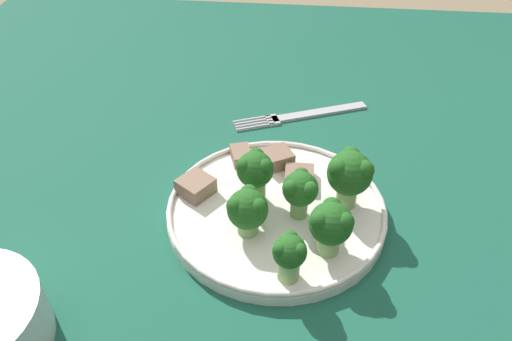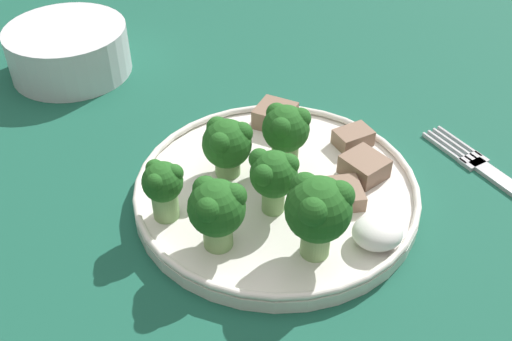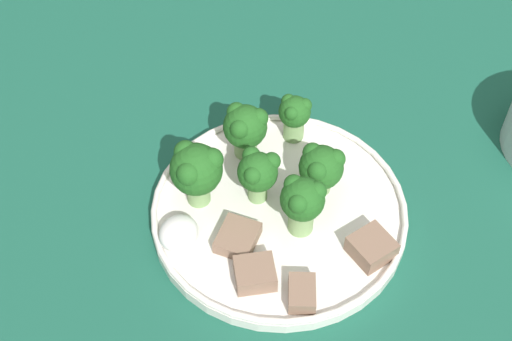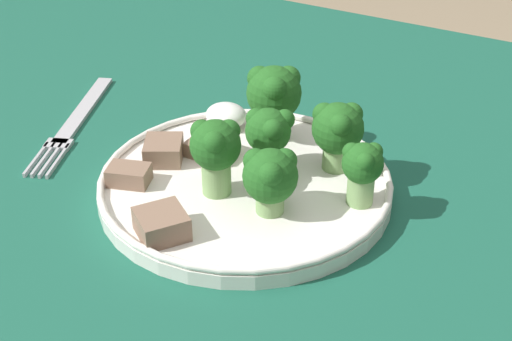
# 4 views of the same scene
# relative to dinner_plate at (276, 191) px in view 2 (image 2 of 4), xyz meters

# --- Properties ---
(table) EXTENTS (1.30, 1.07, 0.77)m
(table) POSITION_rel_dinner_plate_xyz_m (-0.02, 0.09, -0.10)
(table) COLOR #195642
(table) RESTS_ON ground_plane
(dinner_plate) EXTENTS (0.24, 0.24, 0.02)m
(dinner_plate) POSITION_rel_dinner_plate_xyz_m (0.00, 0.00, 0.00)
(dinner_plate) COLOR white
(dinner_plate) RESTS_ON table
(fork) EXTENTS (0.09, 0.19, 0.00)m
(fork) POSITION_rel_dinner_plate_xyz_m (0.21, -0.02, -0.01)
(fork) COLOR #B2B2B7
(fork) RESTS_ON table
(cream_bowl) EXTENTS (0.13, 0.13, 0.05)m
(cream_bowl) POSITION_rel_dinner_plate_xyz_m (-0.19, 0.25, 0.02)
(cream_bowl) COLOR silver
(cream_bowl) RESTS_ON table
(broccoli_floret_near_rim_left) EXTENTS (0.04, 0.04, 0.06)m
(broccoli_floret_near_rim_left) POSITION_rel_dinner_plate_xyz_m (0.01, 0.02, 0.04)
(broccoli_floret_near_rim_left) COLOR #7FA866
(broccoli_floret_near_rim_left) RESTS_ON dinner_plate
(broccoli_floret_center_left) EXTENTS (0.04, 0.04, 0.05)m
(broccoli_floret_center_left) POSITION_rel_dinner_plate_xyz_m (-0.04, 0.03, 0.03)
(broccoli_floret_center_left) COLOR #7FA866
(broccoli_floret_center_left) RESTS_ON dinner_plate
(broccoli_floret_back_left) EXTENTS (0.05, 0.05, 0.07)m
(broccoli_floret_back_left) POSITION_rel_dinner_plate_xyz_m (0.01, -0.08, 0.05)
(broccoli_floret_back_left) COLOR #7FA866
(broccoli_floret_back_left) RESTS_ON dinner_plate
(broccoli_floret_front_left) EXTENTS (0.03, 0.03, 0.05)m
(broccoli_floret_front_left) POSITION_rel_dinner_plate_xyz_m (-0.09, -0.02, 0.04)
(broccoli_floret_front_left) COLOR #7FA866
(broccoli_floret_front_left) RESTS_ON dinner_plate
(broccoli_floret_center_back) EXTENTS (0.04, 0.04, 0.06)m
(broccoli_floret_center_back) POSITION_rel_dinner_plate_xyz_m (-0.01, -0.02, 0.04)
(broccoli_floret_center_back) COLOR #7FA866
(broccoli_floret_center_back) RESTS_ON dinner_plate
(broccoli_floret_mid_cluster) EXTENTS (0.04, 0.04, 0.06)m
(broccoli_floret_mid_cluster) POSITION_rel_dinner_plate_xyz_m (-0.06, -0.06, 0.04)
(broccoli_floret_mid_cluster) COLOR #7FA866
(broccoli_floret_mid_cluster) RESTS_ON dinner_plate
(meat_slice_front_slice) EXTENTS (0.04, 0.05, 0.02)m
(meat_slice_front_slice) POSITION_rel_dinner_plate_xyz_m (0.08, 0.01, 0.01)
(meat_slice_front_slice) COLOR #846651
(meat_slice_front_slice) RESTS_ON dinner_plate
(meat_slice_middle_slice) EXTENTS (0.05, 0.05, 0.02)m
(meat_slice_middle_slice) POSITION_rel_dinner_plate_xyz_m (0.02, 0.09, 0.01)
(meat_slice_middle_slice) COLOR #846651
(meat_slice_middle_slice) RESTS_ON dinner_plate
(meat_slice_rear_slice) EXTENTS (0.04, 0.03, 0.02)m
(meat_slice_rear_slice) POSITION_rel_dinner_plate_xyz_m (0.08, 0.05, 0.01)
(meat_slice_rear_slice) COLOR #846651
(meat_slice_rear_slice) RESTS_ON dinner_plate
(meat_slice_edge_slice) EXTENTS (0.04, 0.03, 0.01)m
(meat_slice_edge_slice) POSITION_rel_dinner_plate_xyz_m (0.05, -0.02, 0.01)
(meat_slice_edge_slice) COLOR #846651
(meat_slice_edge_slice) RESTS_ON dinner_plate
(sauce_dollop) EXTENTS (0.04, 0.04, 0.02)m
(sauce_dollop) POSITION_rel_dinner_plate_xyz_m (0.06, -0.07, 0.01)
(sauce_dollop) COLOR white
(sauce_dollop) RESTS_ON dinner_plate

